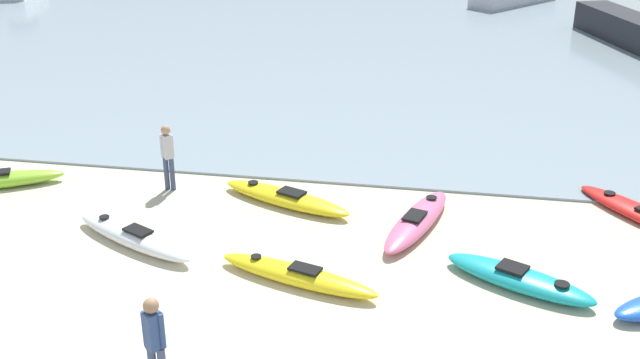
% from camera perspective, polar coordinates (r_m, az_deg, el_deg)
% --- Properties ---
extents(kayak_on_sand_0, '(3.22, 1.46, 0.37)m').
position_cam_1_polar(kayak_on_sand_0, '(13.79, -1.72, -7.29)').
color(kayak_on_sand_0, yellow).
rests_on(kayak_on_sand_0, ground_plane).
extents(kayak_on_sand_1, '(1.59, 3.23, 0.38)m').
position_cam_1_polar(kayak_on_sand_1, '(15.83, 7.39, -3.12)').
color(kayak_on_sand_1, '#E5668C').
rests_on(kayak_on_sand_1, ground_plane).
extents(kayak_on_sand_4, '(3.13, 1.97, 0.39)m').
position_cam_1_polar(kayak_on_sand_4, '(15.50, -14.02, -4.25)').
color(kayak_on_sand_4, white).
rests_on(kayak_on_sand_4, ground_plane).
extents(kayak_on_sand_6, '(2.87, 1.94, 0.37)m').
position_cam_1_polar(kayak_on_sand_6, '(14.15, 14.92, -7.30)').
color(kayak_on_sand_6, teal).
rests_on(kayak_on_sand_6, ground_plane).
extents(kayak_on_sand_8, '(3.29, 1.85, 0.36)m').
position_cam_1_polar(kayak_on_sand_8, '(16.74, -2.63, -1.40)').
color(kayak_on_sand_8, yellow).
rests_on(kayak_on_sand_8, ground_plane).
extents(person_near_foreground, '(0.33, 0.30, 1.65)m').
position_cam_1_polar(person_near_foreground, '(11.02, -12.48, -11.95)').
color(person_near_foreground, '#384260').
rests_on(person_near_foreground, ground_plane).
extents(person_near_waterline, '(0.32, 0.28, 1.58)m').
position_cam_1_polar(person_near_waterline, '(17.51, -11.54, 1.96)').
color(person_near_waterline, '#384260').
rests_on(person_near_waterline, ground_plane).
extents(moored_boat_1, '(3.34, 6.00, 1.13)m').
position_cam_1_polar(moored_boat_1, '(33.61, 22.22, 10.67)').
color(moored_boat_1, black).
rests_on(moored_boat_1, bay_water).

